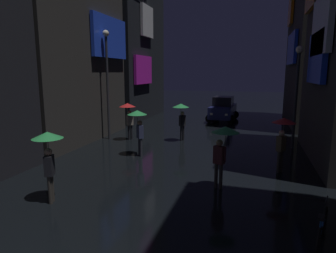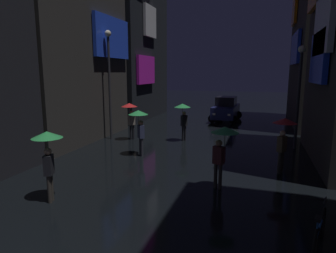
% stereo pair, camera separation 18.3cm
% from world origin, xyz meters
% --- Properties ---
extents(building_left_far, '(4.25, 8.30, 14.35)m').
position_xyz_m(building_left_far, '(-7.48, 22.14, 7.17)').
color(building_left_far, black).
rests_on(building_left_far, ground).
extents(pedestrian_far_right_green, '(0.90, 0.90, 2.12)m').
position_xyz_m(pedestrian_far_right_green, '(-2.06, 10.99, 1.67)').
color(pedestrian_far_right_green, '#2D2D38').
rests_on(pedestrian_far_right_green, ground).
extents(pedestrian_near_crossing_green, '(0.90, 0.90, 2.12)m').
position_xyz_m(pedestrian_near_crossing_green, '(-0.86, 14.46, 1.67)').
color(pedestrian_near_crossing_green, black).
rests_on(pedestrian_near_crossing_green, ground).
extents(pedestrian_midstreet_left_red, '(0.90, 0.90, 2.12)m').
position_xyz_m(pedestrian_midstreet_left_red, '(4.13, 10.42, 1.67)').
color(pedestrian_midstreet_left_red, '#38332D').
rests_on(pedestrian_midstreet_left_red, ground).
extents(pedestrian_foreground_right_green, '(0.90, 0.90, 2.12)m').
position_xyz_m(pedestrian_foreground_right_green, '(2.11, 7.99, 1.67)').
color(pedestrian_foreground_right_green, '#38332D').
rests_on(pedestrian_foreground_right_green, ground).
extents(pedestrian_foreground_left_green, '(0.90, 0.90, 2.12)m').
position_xyz_m(pedestrian_foreground_left_green, '(-2.73, 5.59, 1.67)').
color(pedestrian_foreground_left_green, '#38332D').
rests_on(pedestrian_foreground_left_green, ground).
extents(pedestrian_midstreet_centre_red, '(0.90, 0.90, 2.12)m').
position_xyz_m(pedestrian_midstreet_centre_red, '(-3.80, 13.86, 1.67)').
color(pedestrian_midstreet_centre_red, black).
rests_on(pedestrian_midstreet_centre_red, ground).
extents(bicycle_parked_at_storefront, '(0.58, 1.76, 0.96)m').
position_xyz_m(bicycle_parked_at_storefront, '(4.60, 5.19, 0.39)').
color(bicycle_parked_at_storefront, black).
rests_on(bicycle_parked_at_storefront, ground).
extents(car_distant, '(2.38, 4.21, 1.92)m').
position_xyz_m(car_distant, '(0.64, 22.44, 0.93)').
color(car_distant, navy).
rests_on(car_distant, ground).
extents(streetlamp_left_far, '(0.36, 0.36, 6.11)m').
position_xyz_m(streetlamp_left_far, '(-5.00, 13.80, 3.77)').
color(streetlamp_left_far, '#2D2D33').
rests_on(streetlamp_left_far, ground).
extents(streetlamp_right_far, '(0.36, 0.36, 5.10)m').
position_xyz_m(streetlamp_right_far, '(5.00, 14.50, 3.22)').
color(streetlamp_right_far, '#2D2D33').
rests_on(streetlamp_right_far, ground).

